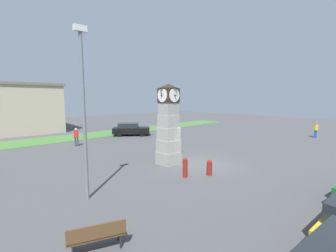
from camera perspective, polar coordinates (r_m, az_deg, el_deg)
ground_plane at (r=15.35m, az=8.55°, el=-9.46°), size 87.96×87.96×0.00m
clock_tower at (r=14.70m, az=0.13°, el=-0.36°), size 1.38×1.45×5.26m
bollard_near_tower at (r=12.62m, az=4.36°, el=-10.42°), size 0.27×0.27×1.11m
bollard_mid_row at (r=13.15m, az=10.46°, el=-10.29°), size 0.31×0.31×0.90m
car_far_lot at (r=26.66m, az=-9.47°, el=-0.76°), size 4.41×4.02×1.48m
bench at (r=7.34m, az=-17.62°, el=-24.72°), size 1.68×1.06×0.90m
pedestrian_near_bench at (r=29.59m, az=33.42°, el=-0.65°), size 0.47×0.40×1.69m
pedestrian_crossing_lot at (r=22.10m, az=-22.27°, el=-2.31°), size 0.46×0.38×1.66m
street_lamp_near_road at (r=9.96m, az=-20.68°, el=5.31°), size 0.50×0.24×7.23m
grass_verge_far at (r=26.98m, az=-24.06°, el=-2.77°), size 52.78×4.44×0.04m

